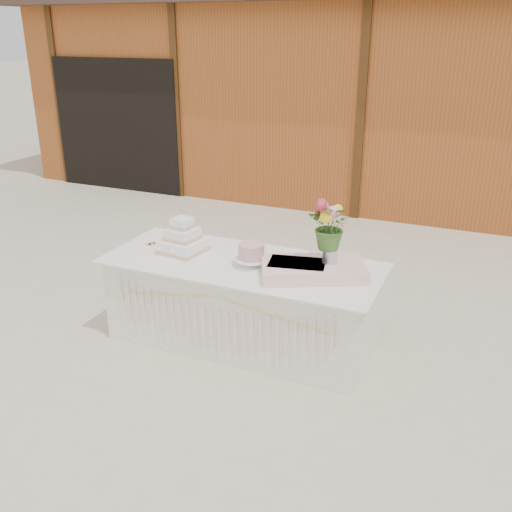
{
  "coord_description": "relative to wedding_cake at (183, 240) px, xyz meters",
  "views": [
    {
      "loc": [
        1.91,
        -4.09,
        2.63
      ],
      "look_at": [
        0.0,
        0.3,
        0.72
      ],
      "focal_mm": 40.0,
      "sensor_mm": 36.0,
      "label": 1
    }
  ],
  "objects": [
    {
      "name": "satin_runner",
      "position": [
        1.23,
        -0.03,
        -0.05
      ],
      "size": [
        0.96,
        0.79,
        0.1
      ],
      "primitive_type": "cube",
      "rotation": [
        0.0,
        0.0,
        0.45
      ],
      "color": "#F9C8C8",
      "rests_on": "cake_table"
    },
    {
      "name": "loose_flowers",
      "position": [
        -0.42,
        0.11,
        -0.1
      ],
      "size": [
        0.26,
        0.37,
        0.02
      ],
      "primitive_type": null,
      "rotation": [
        0.0,
        0.0,
        0.39
      ],
      "color": "pink",
      "rests_on": "cake_table"
    },
    {
      "name": "pink_cake_stand",
      "position": [
        0.7,
        -0.07,
        0.01
      ],
      "size": [
        0.28,
        0.28,
        0.2
      ],
      "color": "white",
      "rests_on": "cake_table"
    },
    {
      "name": "flower_vase",
      "position": [
        1.35,
        0.03,
        0.08
      ],
      "size": [
        0.12,
        0.12,
        0.17
      ],
      "primitive_type": "cylinder",
      "color": "silver",
      "rests_on": "satin_runner"
    },
    {
      "name": "cake_table",
      "position": [
        0.59,
        -0.03,
        -0.49
      ],
      "size": [
        2.4,
        1.0,
        0.77
      ],
      "color": "white",
      "rests_on": "ground"
    },
    {
      "name": "barn",
      "position": [
        0.58,
        5.97,
        0.8
      ],
      "size": [
        12.6,
        4.6,
        3.3
      ],
      "color": "#974E1F",
      "rests_on": "ground"
    },
    {
      "name": "wedding_cake",
      "position": [
        0.0,
        0.0,
        0.0
      ],
      "size": [
        0.4,
        0.4,
        0.32
      ],
      "rotation": [
        0.0,
        0.0,
        -0.15
      ],
      "color": "white",
      "rests_on": "cake_table"
    },
    {
      "name": "bouquet",
      "position": [
        1.35,
        0.03,
        0.36
      ],
      "size": [
        0.37,
        0.32,
        0.39
      ],
      "primitive_type": "imported",
      "rotation": [
        0.0,
        0.0,
        -0.07
      ],
      "color": "#3E6729",
      "rests_on": "flower_vase"
    },
    {
      "name": "ground",
      "position": [
        0.59,
        -0.02,
        -0.88
      ],
      "size": [
        80.0,
        80.0,
        0.0
      ],
      "primitive_type": "plane",
      "color": "beige",
      "rests_on": "ground"
    }
  ]
}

